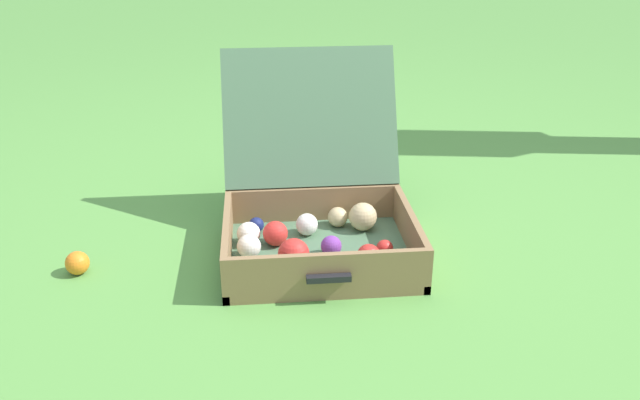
{
  "coord_description": "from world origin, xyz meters",
  "views": [
    {
      "loc": [
        -0.23,
        -1.59,
        0.91
      ],
      "look_at": [
        -0.07,
        0.02,
        0.18
      ],
      "focal_mm": 37.35,
      "sensor_mm": 36.0,
      "label": 1
    }
  ],
  "objects": [
    {
      "name": "stray_ball_on_grass",
      "position": [
        -0.72,
        0.0,
        0.03
      ],
      "size": [
        0.06,
        0.06,
        0.06
      ],
      "primitive_type": "sphere",
      "color": "orange",
      "rests_on": "ground"
    },
    {
      "name": "ground_plane",
      "position": [
        0.0,
        0.0,
        0.0
      ],
      "size": [
        16.0,
        16.0,
        0.0
      ],
      "primitive_type": "plane",
      "color": "#569342"
    },
    {
      "name": "open_suitcase",
      "position": [
        -0.08,
        0.1,
        0.11
      ],
      "size": [
        0.52,
        0.65,
        0.51
      ],
      "color": "#4C7051",
      "rests_on": "ground"
    }
  ]
}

